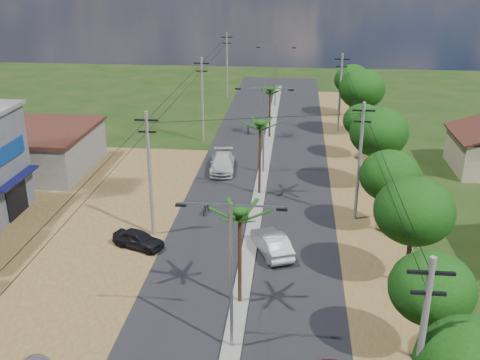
# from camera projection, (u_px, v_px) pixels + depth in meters

# --- Properties ---
(ground) EXTENTS (160.00, 160.00, 0.00)m
(ground) POSITION_uv_depth(u_px,v_px,m) (232.00, 349.00, 28.20)
(ground) COLOR black
(ground) RESTS_ON ground
(road) EXTENTS (12.00, 110.00, 0.04)m
(road) POSITION_uv_depth(u_px,v_px,m) (255.00, 220.00, 42.08)
(road) COLOR black
(road) RESTS_ON ground
(median) EXTENTS (1.00, 90.00, 0.18)m
(median) POSITION_uv_depth(u_px,v_px,m) (258.00, 203.00, 44.83)
(median) COLOR #605E56
(median) RESTS_ON ground
(dirt_lot_west) EXTENTS (18.00, 46.00, 0.04)m
(dirt_lot_west) POSITION_uv_depth(u_px,v_px,m) (20.00, 256.00, 37.01)
(dirt_lot_west) COLOR brown
(dirt_lot_west) RESTS_ON ground
(dirt_shoulder_east) EXTENTS (5.00, 90.00, 0.03)m
(dirt_shoulder_east) POSITION_uv_depth(u_px,v_px,m) (370.00, 225.00, 41.28)
(dirt_shoulder_east) COLOR brown
(dirt_shoulder_east) RESTS_ON ground
(low_shed) EXTENTS (10.40, 10.40, 3.95)m
(low_shed) POSITION_uv_depth(u_px,v_px,m) (35.00, 149.00, 51.68)
(low_shed) COLOR #605E56
(low_shed) RESTS_ON ground
(tree_east_b) EXTENTS (4.00, 4.00, 5.83)m
(tree_east_b) POSITION_uv_depth(u_px,v_px,m) (432.00, 289.00, 25.82)
(tree_east_b) COLOR black
(tree_east_b) RESTS_ON ground
(tree_east_c) EXTENTS (4.60, 4.60, 6.83)m
(tree_east_c) POSITION_uv_depth(u_px,v_px,m) (414.00, 211.00, 31.99)
(tree_east_c) COLOR black
(tree_east_c) RESTS_ON ground
(tree_east_d) EXTENTS (4.20, 4.20, 6.13)m
(tree_east_d) POSITION_uv_depth(u_px,v_px,m) (390.00, 176.00, 38.70)
(tree_east_d) COLOR black
(tree_east_d) RESTS_ON ground
(tree_east_e) EXTENTS (4.80, 4.80, 7.14)m
(tree_east_e) POSITION_uv_depth(u_px,v_px,m) (379.00, 132.00, 45.81)
(tree_east_e) COLOR black
(tree_east_e) RESTS_ON ground
(tree_east_f) EXTENTS (3.80, 3.80, 5.52)m
(tree_east_f) POSITION_uv_depth(u_px,v_px,m) (363.00, 121.00, 53.70)
(tree_east_f) COLOR black
(tree_east_f) RESTS_ON ground
(tree_east_g) EXTENTS (5.00, 5.00, 7.38)m
(tree_east_g) POSITION_uv_depth(u_px,v_px,m) (362.00, 89.00, 60.56)
(tree_east_g) COLOR black
(tree_east_g) RESTS_ON ground
(tree_east_h) EXTENTS (4.40, 4.40, 6.52)m
(tree_east_h) POSITION_uv_depth(u_px,v_px,m) (352.00, 80.00, 68.21)
(tree_east_h) COLOR black
(tree_east_h) RESTS_ON ground
(palm_median_near) EXTENTS (2.00, 2.00, 6.15)m
(palm_median_near) POSITION_uv_depth(u_px,v_px,m) (240.00, 215.00, 29.88)
(palm_median_near) COLOR black
(palm_median_near) RESTS_ON ground
(palm_median_mid) EXTENTS (2.00, 2.00, 6.55)m
(palm_median_mid) POSITION_uv_depth(u_px,v_px,m) (260.00, 126.00, 44.57)
(palm_median_mid) COLOR black
(palm_median_mid) RESTS_ON ground
(palm_median_far) EXTENTS (2.00, 2.00, 5.85)m
(palm_median_far) POSITION_uv_depth(u_px,v_px,m) (270.00, 91.00, 59.62)
(palm_median_far) COLOR black
(palm_median_far) RESTS_ON ground
(streetlight_near) EXTENTS (5.10, 0.18, 8.00)m
(streetlight_near) POSITION_uv_depth(u_px,v_px,m) (231.00, 265.00, 26.45)
(streetlight_near) COLOR gray
(streetlight_near) RESTS_ON ground
(streetlight_mid) EXTENTS (5.10, 0.18, 8.00)m
(streetlight_mid) POSITION_uv_depth(u_px,v_px,m) (264.00, 123.00, 49.60)
(streetlight_mid) COLOR gray
(streetlight_mid) RESTS_ON ground
(streetlight_far) EXTENTS (5.10, 0.18, 8.00)m
(streetlight_far) POSITION_uv_depth(u_px,v_px,m) (276.00, 71.00, 72.76)
(streetlight_far) COLOR gray
(streetlight_far) RESTS_ON ground
(utility_pole_w_b) EXTENTS (1.60, 0.24, 9.00)m
(utility_pole_w_b) POSITION_uv_depth(u_px,v_px,m) (150.00, 172.00, 38.23)
(utility_pole_w_b) COLOR #605E56
(utility_pole_w_b) RESTS_ON ground
(utility_pole_w_c) EXTENTS (1.60, 0.24, 9.00)m
(utility_pole_w_c) POSITION_uv_depth(u_px,v_px,m) (202.00, 98.00, 58.61)
(utility_pole_w_c) COLOR #605E56
(utility_pole_w_c) RESTS_ON ground
(utility_pole_w_d) EXTENTS (1.60, 0.24, 9.00)m
(utility_pole_w_d) POSITION_uv_depth(u_px,v_px,m) (227.00, 64.00, 78.06)
(utility_pole_w_d) COLOR #605E56
(utility_pole_w_d) RESTS_ON ground
(utility_pole_e_b) EXTENTS (1.60, 0.24, 9.00)m
(utility_pole_e_b) POSITION_uv_depth(u_px,v_px,m) (360.00, 160.00, 40.57)
(utility_pole_e_b) COLOR #605E56
(utility_pole_e_b) RESTS_ON ground
(utility_pole_e_c) EXTENTS (1.60, 0.24, 9.00)m
(utility_pole_e_c) POSITION_uv_depth(u_px,v_px,m) (340.00, 93.00, 60.95)
(utility_pole_e_c) COLOR #605E56
(utility_pole_e_c) RESTS_ON ground
(car_silver_mid) EXTENTS (3.21, 4.81, 1.50)m
(car_silver_mid) POSITION_uv_depth(u_px,v_px,m) (272.00, 243.00, 37.08)
(car_silver_mid) COLOR gray
(car_silver_mid) RESTS_ON ground
(car_white_far) EXTENTS (2.56, 5.41, 1.52)m
(car_white_far) POSITION_uv_depth(u_px,v_px,m) (222.00, 163.00, 51.68)
(car_white_far) COLOR #AEADAA
(car_white_far) RESTS_ON ground
(car_parked_dark) EXTENTS (3.91, 2.65, 1.24)m
(car_parked_dark) POSITION_uv_depth(u_px,v_px,m) (138.00, 240.00, 37.87)
(car_parked_dark) COLOR black
(car_parked_dark) RESTS_ON ground
(moto_rider_west_a) EXTENTS (0.84, 1.74, 0.88)m
(moto_rider_west_a) POSITION_uv_depth(u_px,v_px,m) (207.00, 208.00, 43.14)
(moto_rider_west_a) COLOR black
(moto_rider_west_a) RESTS_ON ground
(moto_rider_west_b) EXTENTS (0.44, 1.54, 0.93)m
(moto_rider_west_b) POSITION_uv_depth(u_px,v_px,m) (248.00, 130.00, 62.87)
(moto_rider_west_b) COLOR black
(moto_rider_west_b) RESTS_ON ground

